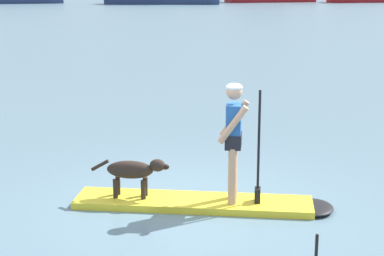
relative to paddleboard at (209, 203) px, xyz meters
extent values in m
plane|color=slate|center=(-0.23, 0.03, -0.05)|extent=(400.00, 400.00, 0.00)
cube|color=yellow|center=(-0.23, 0.03, 0.00)|extent=(3.43, 1.16, 0.10)
ellipsoid|color=black|center=(1.44, -0.19, 0.00)|extent=(0.65, 0.75, 0.10)
cylinder|color=tan|center=(0.34, 0.09, 0.45)|extent=(0.12, 0.12, 0.80)
cylinder|color=tan|center=(0.31, -0.17, 0.45)|extent=(0.12, 0.12, 0.80)
cube|color=black|center=(0.32, -0.04, 0.93)|extent=(0.27, 0.39, 0.20)
cube|color=#2659A5|center=(0.32, -0.04, 1.15)|extent=(0.24, 0.36, 0.59)
sphere|color=tan|center=(0.32, -0.04, 1.61)|extent=(0.22, 0.22, 0.22)
ellipsoid|color=white|center=(0.32, -0.04, 1.67)|extent=(0.23, 0.23, 0.11)
cylinder|color=tan|center=(0.35, 0.14, 1.20)|extent=(0.43, 0.14, 0.54)
cylinder|color=tan|center=(0.30, -0.23, 1.20)|extent=(0.43, 0.14, 0.54)
cylinder|color=black|center=(0.67, -0.09, 0.85)|extent=(0.04, 0.04, 1.59)
cube|color=black|center=(0.67, -0.09, 0.15)|extent=(0.10, 0.19, 0.20)
ellipsoid|color=#2D231E|center=(-1.13, 0.15, 0.46)|extent=(0.69, 0.31, 0.26)
ellipsoid|color=#2D231E|center=(-0.73, 0.10, 0.53)|extent=(0.24, 0.19, 0.18)
ellipsoid|color=black|center=(-0.63, 0.08, 0.51)|extent=(0.13, 0.10, 0.08)
cylinder|color=#2D231E|center=(-1.56, 0.21, 0.51)|extent=(0.27, 0.09, 0.18)
cylinder|color=#2D231E|center=(-0.92, 0.20, 0.19)|extent=(0.07, 0.07, 0.28)
cylinder|color=#2D231E|center=(-0.94, 0.05, 0.19)|extent=(0.07, 0.07, 0.28)
cylinder|color=#2D231E|center=(-1.32, 0.25, 0.19)|extent=(0.07, 0.07, 0.28)
cylinder|color=#2D231E|center=(-1.34, 0.10, 0.19)|extent=(0.07, 0.07, 0.28)
camera|label=1|loc=(-0.40, -8.55, 3.15)|focal=59.74mm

